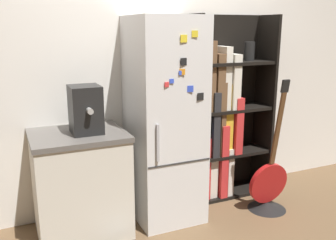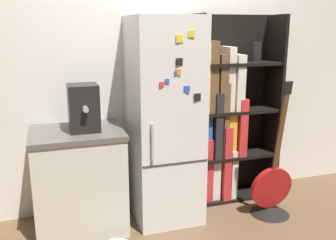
{
  "view_description": "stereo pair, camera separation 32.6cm",
  "coord_description": "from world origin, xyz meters",
  "views": [
    {
      "loc": [
        -1.25,
        -2.74,
        1.67
      ],
      "look_at": [
        0.04,
        0.15,
        0.88
      ],
      "focal_mm": 40.0,
      "sensor_mm": 36.0,
      "label": 1
    },
    {
      "loc": [
        -0.95,
        -2.86,
        1.67
      ],
      "look_at": [
        0.04,
        0.15,
        0.88
      ],
      "focal_mm": 40.0,
      "sensor_mm": 36.0,
      "label": 2
    }
  ],
  "objects": [
    {
      "name": "ground_plane",
      "position": [
        0.0,
        0.0,
        0.0
      ],
      "size": [
        16.0,
        16.0,
        0.0
      ],
      "primitive_type": "plane",
      "color": "brown"
    },
    {
      "name": "bookshelf",
      "position": [
        0.65,
        0.3,
        0.81
      ],
      "size": [
        0.85,
        0.34,
        1.79
      ],
      "color": "black",
      "rests_on": "ground_plane"
    },
    {
      "name": "espresso_machine",
      "position": [
        -0.68,
        0.11,
        1.05
      ],
      "size": [
        0.23,
        0.31,
        0.37
      ],
      "color": "black",
      "rests_on": "kitchen_counter"
    },
    {
      "name": "guitar",
      "position": [
        0.92,
        -0.17,
        0.17
      ],
      "size": [
        0.4,
        0.36,
        1.25
      ],
      "color": "black",
      "rests_on": "ground_plane"
    },
    {
      "name": "refrigerator",
      "position": [
        -0.0,
        0.14,
        0.88
      ],
      "size": [
        0.56,
        0.65,
        1.77
      ],
      "color": "silver",
      "rests_on": "ground_plane"
    },
    {
      "name": "wall_back",
      "position": [
        0.0,
        0.47,
        1.3
      ],
      "size": [
        8.0,
        0.05,
        2.6
      ],
      "color": "white",
      "rests_on": "ground_plane"
    },
    {
      "name": "kitchen_counter",
      "position": [
        -0.75,
        0.14,
        0.43
      ],
      "size": [
        0.74,
        0.63,
        0.86
      ],
      "color": "beige",
      "rests_on": "ground_plane"
    }
  ]
}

